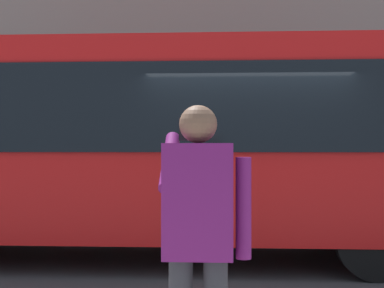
{
  "coord_description": "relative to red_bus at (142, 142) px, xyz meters",
  "views": [
    {
      "loc": [
        0.31,
        7.37,
        1.6
      ],
      "look_at": [
        0.77,
        -0.43,
        1.66
      ],
      "focal_mm": 50.41,
      "sensor_mm": 36.0,
      "label": 1
    }
  ],
  "objects": [
    {
      "name": "red_bus",
      "position": [
        0.0,
        0.0,
        0.0
      ],
      "size": [
        9.05,
        2.54,
        3.08
      ],
      "color": "red",
      "rests_on": "ground_plane"
    },
    {
      "name": "pedestrian_photographer",
      "position": [
        -1.04,
        4.62,
        -0.54
      ],
      "size": [
        0.53,
        0.52,
        1.7
      ],
      "color": "#2D2D33",
      "rests_on": "sidewalk_curb"
    },
    {
      "name": "ground_plane",
      "position": [
        -1.49,
        0.35,
        -1.68
      ],
      "size": [
        60.0,
        60.0,
        0.0
      ],
      "primitive_type": "plane",
      "color": "#38383A"
    }
  ]
}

